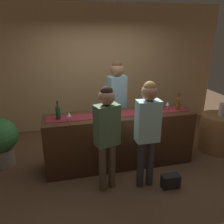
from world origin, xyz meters
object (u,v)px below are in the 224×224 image
object	(u,v)px
bartender	(117,96)
customer_sipping	(148,125)
wine_bottle_green	(58,113)
wine_bottle_amber	(178,104)
handbag	(170,181)
wine_glass_mid_counter	(69,115)
wine_glass_far_end	(112,111)
potted_plant_tall	(1,139)
wine_glass_near_customer	(168,104)
customer_browsing	(107,129)
round_side_table	(217,133)
vase_on_side_table	(222,109)

from	to	relation	value
bartender	customer_sipping	distance (m)	1.29
wine_bottle_green	wine_bottle_amber	bearing A→B (deg)	-0.53
bartender	handbag	xyz separation A→B (m)	(0.50, -1.43, -1.02)
wine_bottle_amber	wine_glass_mid_counter	size ratio (longest dim) A/B	2.10
wine_glass_far_end	potted_plant_tall	distance (m)	2.03
wine_glass_near_customer	customer_browsing	distance (m)	1.43
customer_sipping	wine_bottle_amber	bearing A→B (deg)	38.57
wine_bottle_amber	wine_glass_near_customer	xyz separation A→B (m)	(-0.17, 0.06, -0.01)
wine_glass_mid_counter	potted_plant_tall	world-z (taller)	wine_glass_mid_counter
handbag	round_side_table	bearing A→B (deg)	31.75
customer_sipping	wine_glass_mid_counter	bearing A→B (deg)	151.64
wine_glass_far_end	potted_plant_tall	bearing A→B (deg)	164.44
wine_bottle_amber	potted_plant_tall	distance (m)	3.20
wine_glass_far_end	vase_on_side_table	size ratio (longest dim) A/B	0.60
round_side_table	wine_glass_mid_counter	bearing A→B (deg)	-176.80
vase_on_side_table	potted_plant_tall	distance (m)	4.17
customer_sipping	customer_browsing	bearing A→B (deg)	173.94
potted_plant_tall	handbag	world-z (taller)	potted_plant_tall
wine_bottle_green	potted_plant_tall	distance (m)	1.25
handbag	potted_plant_tall	bearing A→B (deg)	154.09
handbag	wine_bottle_amber	bearing A→B (deg)	60.09
wine_glass_near_customer	potted_plant_tall	xyz separation A→B (m)	(-2.94, 0.40, -0.56)
wine_bottle_green	customer_browsing	world-z (taller)	customer_browsing
wine_bottle_green	customer_sipping	size ratio (longest dim) A/B	0.18
customer_sipping	round_side_table	size ratio (longest dim) A/B	2.26
bartender	wine_bottle_green	bearing A→B (deg)	13.97
wine_glass_near_customer	customer_sipping	size ratio (longest dim) A/B	0.09
round_side_table	potted_plant_tall	world-z (taller)	potted_plant_tall
wine_bottle_amber	customer_sipping	size ratio (longest dim) A/B	0.18
wine_glass_mid_counter	potted_plant_tall	distance (m)	1.42
wine_bottle_amber	wine_glass_near_customer	distance (m)	0.18
customer_sipping	vase_on_side_table	distance (m)	2.02
customer_sipping	vase_on_side_table	world-z (taller)	customer_sipping
round_side_table	bartender	bearing A→B (deg)	164.75
handbag	wine_glass_near_customer	bearing A→B (deg)	71.12
customer_browsing	vase_on_side_table	bearing A→B (deg)	-1.04
wine_bottle_green	wine_glass_far_end	world-z (taller)	wine_bottle_green
wine_glass_far_end	potted_plant_tall	size ratio (longest dim) A/B	0.16
wine_glass_mid_counter	bartender	distance (m)	1.18
wine_bottle_green	potted_plant_tall	xyz separation A→B (m)	(-1.02, 0.44, -0.57)
wine_glass_near_customer	vase_on_side_table	xyz separation A→B (m)	(1.19, 0.02, -0.21)
wine_glass_mid_counter	round_side_table	size ratio (longest dim) A/B	0.19
wine_glass_mid_counter	wine_glass_far_end	world-z (taller)	same
customer_browsing	potted_plant_tall	bearing A→B (deg)	130.80
wine_glass_far_end	round_side_table	distance (m)	2.32
wine_glass_far_end	wine_glass_near_customer	bearing A→B (deg)	6.70
customer_sipping	potted_plant_tall	size ratio (longest dim) A/B	1.89
wine_glass_far_end	potted_plant_tall	xyz separation A→B (m)	(-1.88, 0.52, -0.56)
wine_glass_mid_counter	customer_browsing	xyz separation A→B (m)	(0.50, -0.52, -0.07)
customer_sipping	handbag	world-z (taller)	customer_sipping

